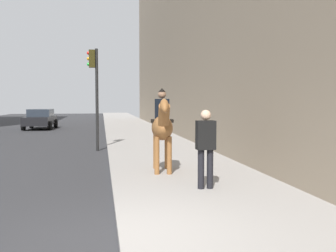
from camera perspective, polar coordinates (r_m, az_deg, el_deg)
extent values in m
cube|color=gray|center=(6.14, 12.16, -14.90)|extent=(120.00, 3.94, 0.12)
ellipsoid|color=brown|center=(10.50, -0.86, -0.25)|extent=(1.55, 0.70, 0.66)
cylinder|color=brown|center=(10.13, 0.19, -4.30)|extent=(0.13, 0.13, 0.98)
cylinder|color=brown|center=(10.11, -1.62, -4.31)|extent=(0.13, 0.13, 0.98)
cylinder|color=brown|center=(11.02, -0.16, -3.65)|extent=(0.13, 0.13, 0.98)
cylinder|color=brown|center=(11.00, -1.83, -3.67)|extent=(0.13, 0.13, 0.98)
cylinder|color=brown|center=(9.71, -0.60, 1.49)|extent=(0.66, 0.34, 0.68)
ellipsoid|color=brown|center=(9.49, -0.53, 2.95)|extent=(0.64, 0.28, 0.49)
cylinder|color=black|center=(11.21, -1.07, -0.51)|extent=(0.29, 0.13, 0.55)
cube|color=black|center=(10.53, -0.88, 0.75)|extent=(0.50, 0.64, 0.08)
cube|color=black|center=(10.52, -0.88, 2.47)|extent=(0.31, 0.40, 0.55)
sphere|color=#8C664C|center=(10.52, -0.88, 4.62)|extent=(0.22, 0.22, 0.22)
cone|color=black|center=(10.53, -0.88, 5.27)|extent=(0.22, 0.22, 0.10)
cylinder|color=black|center=(8.50, 4.82, -6.28)|extent=(0.14, 0.14, 0.85)
cylinder|color=black|center=(8.55, 6.12, -6.22)|extent=(0.14, 0.14, 0.85)
cube|color=black|center=(8.43, 5.50, -1.32)|extent=(0.26, 0.40, 0.62)
sphere|color=#D8AD8C|center=(8.40, 5.52, 1.60)|extent=(0.22, 0.22, 0.22)
cube|color=black|center=(29.63, -18.09, 0.76)|extent=(4.06, 1.96, 0.60)
cube|color=#262D38|center=(29.84, -18.03, 1.86)|extent=(2.14, 1.65, 0.52)
cylinder|color=black|center=(28.27, -16.82, 0.05)|extent=(0.65, 0.25, 0.64)
cylinder|color=black|center=(28.63, -20.30, 0.02)|extent=(0.65, 0.25, 0.64)
cylinder|color=black|center=(30.70, -16.02, 0.33)|extent=(0.65, 0.25, 0.64)
cylinder|color=black|center=(31.03, -19.24, 0.30)|extent=(0.65, 0.25, 0.64)
cylinder|color=black|center=(15.99, -10.29, 3.72)|extent=(0.12, 0.12, 4.09)
cube|color=#2D280C|center=(16.09, -11.00, 9.59)|extent=(0.20, 0.24, 0.70)
sphere|color=red|center=(16.11, -11.48, 10.36)|extent=(0.14, 0.14, 0.14)
sphere|color=orange|center=(16.09, -11.47, 9.58)|extent=(0.14, 0.14, 0.14)
sphere|color=green|center=(16.07, -11.46, 8.80)|extent=(0.14, 0.14, 0.14)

